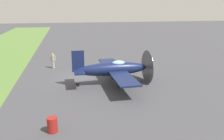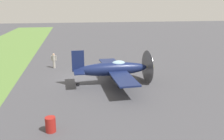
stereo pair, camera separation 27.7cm
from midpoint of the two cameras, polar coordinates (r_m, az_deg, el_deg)
ground_plane at (r=24.04m, az=-7.14°, el=-2.12°), size 160.00×160.00×0.00m
airplane_lead at (r=22.01m, az=0.03°, el=0.25°), size 9.56×7.58×3.42m
ground_crew_chief at (r=28.57m, az=-14.10°, el=2.21°), size 0.38×0.62×1.73m
fuel_drum at (r=14.57m, az=-14.54°, el=-12.51°), size 0.60×0.60×0.90m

